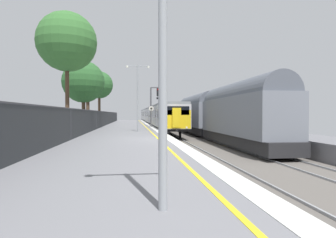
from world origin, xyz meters
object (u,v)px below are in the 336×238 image
at_px(speed_limit_sign, 151,114).
at_px(background_tree_back, 67,44).
at_px(freight_train_adjacent_track, 213,113).
at_px(background_tree_right, 83,83).
at_px(background_tree_centre, 88,82).
at_px(commuter_train_at_platform, 153,115).
at_px(platform_lamp_mid, 138,92).
at_px(signal_gantry, 153,102).
at_px(background_tree_left, 99,86).

xyz_separation_m(speed_limit_sign, background_tree_back, (-7.16, -9.34, 5.42)).
xyz_separation_m(freight_train_adjacent_track, background_tree_right, (-13.10, 2.99, 3.11)).
relative_size(freight_train_adjacent_track, background_tree_centre, 3.78).
height_order(commuter_train_at_platform, freight_train_adjacent_track, freight_train_adjacent_track).
bearing_deg(background_tree_right, platform_lamp_mid, -46.95).
height_order(freight_train_adjacent_track, platform_lamp_mid, platform_lamp_mid).
bearing_deg(platform_lamp_mid, signal_gantry, 78.57).
relative_size(platform_lamp_mid, background_tree_left, 0.65).
relative_size(signal_gantry, speed_limit_sign, 1.97).
distance_m(background_tree_left, background_tree_right, 19.23).
xyz_separation_m(signal_gantry, background_tree_centre, (-8.21, 3.32, 2.64)).
xyz_separation_m(freight_train_adjacent_track, background_tree_back, (-13.01, -4.39, 5.33)).
distance_m(commuter_train_at_platform, speed_limit_sign, 22.75).
distance_m(commuter_train_at_platform, freight_train_adjacent_track, 27.92).
relative_size(platform_lamp_mid, background_tree_centre, 0.79).
distance_m(speed_limit_sign, background_tree_centre, 10.47).
xyz_separation_m(platform_lamp_mid, background_tree_right, (-5.56, 5.96, 1.39)).
distance_m(background_tree_centre, background_tree_back, 15.04).
xyz_separation_m(commuter_train_at_platform, speed_limit_sign, (-1.85, -22.68, 0.30)).
height_order(signal_gantry, background_tree_centre, background_tree_centre).
relative_size(speed_limit_sign, background_tree_back, 0.26).
bearing_deg(background_tree_left, freight_train_adjacent_track, -58.43).
bearing_deg(background_tree_left, speed_limit_sign, -65.71).
height_order(commuter_train_at_platform, signal_gantry, signal_gantry).
relative_size(signal_gantry, background_tree_right, 0.68).
height_order(commuter_train_at_platform, platform_lamp_mid, platform_lamp_mid).
height_order(background_tree_left, background_tree_right, background_tree_left).
relative_size(freight_train_adjacent_track, background_tree_back, 2.91).
relative_size(speed_limit_sign, background_tree_right, 0.35).
bearing_deg(platform_lamp_mid, background_tree_right, 133.05).
height_order(commuter_train_at_platform, speed_limit_sign, commuter_train_at_platform).
relative_size(signal_gantry, background_tree_back, 0.51).
relative_size(commuter_train_at_platform, background_tree_left, 6.72).
height_order(signal_gantry, speed_limit_sign, signal_gantry).
xyz_separation_m(freight_train_adjacent_track, signal_gantry, (-5.47, 7.25, 1.35)).
bearing_deg(speed_limit_sign, signal_gantry, 80.61).
bearing_deg(background_tree_left, background_tree_right, -88.47).
bearing_deg(background_tree_left, platform_lamp_mid, -76.40).
bearing_deg(background_tree_centre, background_tree_right, -85.65).
height_order(background_tree_centre, background_tree_back, background_tree_back).
xyz_separation_m(commuter_train_at_platform, background_tree_right, (-9.10, -24.64, 3.49)).
bearing_deg(background_tree_centre, speed_limit_sign, -35.67).
height_order(commuter_train_at_platform, background_tree_back, background_tree_back).
bearing_deg(commuter_train_at_platform, signal_gantry, -94.11).
bearing_deg(background_tree_centre, commuter_train_at_platform, 60.45).
height_order(freight_train_adjacent_track, background_tree_right, background_tree_right).
distance_m(signal_gantry, background_tree_back, 14.43).
distance_m(freight_train_adjacent_track, background_tree_back, 14.73).
distance_m(signal_gantry, speed_limit_sign, 2.74).
relative_size(signal_gantry, background_tree_left, 0.54).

